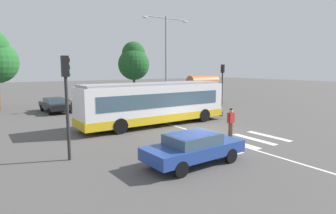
# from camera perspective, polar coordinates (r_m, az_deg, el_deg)

# --- Properties ---
(ground_plane) EXTENTS (160.00, 160.00, 0.00)m
(ground_plane) POSITION_cam_1_polar(r_m,az_deg,el_deg) (18.32, 7.02, -5.05)
(ground_plane) COLOR #514F4C
(city_transit_bus) EXTENTS (11.32, 2.87, 3.06)m
(city_transit_bus) POSITION_cam_1_polar(r_m,az_deg,el_deg) (20.16, -2.73, 0.78)
(city_transit_bus) COLOR black
(city_transit_bus) RESTS_ON ground_plane
(pedestrian_crossing_street) EXTENTS (0.58, 0.30, 1.72)m
(pedestrian_crossing_street) POSITION_cam_1_polar(r_m,az_deg,el_deg) (17.22, 12.74, -2.73)
(pedestrian_crossing_street) COLOR brown
(pedestrian_crossing_street) RESTS_ON ground_plane
(foreground_sedan) EXTENTS (4.58, 2.04, 1.35)m
(foreground_sedan) POSITION_cam_1_polar(r_m,az_deg,el_deg) (12.07, 5.27, -8.12)
(foreground_sedan) COLOR black
(foreground_sedan) RESTS_ON ground_plane
(parked_car_black) EXTENTS (2.14, 4.62, 1.35)m
(parked_car_black) POSITION_cam_1_polar(r_m,az_deg,el_deg) (28.17, -22.16, 0.56)
(parked_car_black) COLOR black
(parked_car_black) RESTS_ON ground_plane
(parked_car_champagne) EXTENTS (2.01, 4.57, 1.35)m
(parked_car_champagne) POSITION_cam_1_polar(r_m,az_deg,el_deg) (28.99, -16.60, 1.01)
(parked_car_champagne) COLOR black
(parked_car_champagne) RESTS_ON ground_plane
(parked_car_charcoal) EXTENTS (2.30, 4.67, 1.35)m
(parked_car_charcoal) POSITION_cam_1_polar(r_m,az_deg,el_deg) (29.88, -11.47, 1.38)
(parked_car_charcoal) COLOR black
(parked_car_charcoal) RESTS_ON ground_plane
(parked_car_blue) EXTENTS (2.01, 4.57, 1.35)m
(parked_car_blue) POSITION_cam_1_polar(r_m,az_deg,el_deg) (30.69, -7.12, 1.64)
(parked_car_blue) COLOR black
(parked_car_blue) RESTS_ON ground_plane
(parked_car_silver) EXTENTS (1.95, 4.54, 1.35)m
(parked_car_silver) POSITION_cam_1_polar(r_m,az_deg,el_deg) (32.10, -2.57, 1.97)
(parked_car_silver) COLOR black
(parked_car_silver) RESTS_ON ground_plane
(parked_car_teal) EXTENTS (2.03, 4.58, 1.35)m
(parked_car_teal) POSITION_cam_1_polar(r_m,az_deg,el_deg) (33.71, 0.83, 2.26)
(parked_car_teal) COLOR black
(parked_car_teal) RESTS_ON ground_plane
(traffic_light_near_corner) EXTENTS (0.33, 0.32, 4.63)m
(traffic_light_near_corner) POSITION_cam_1_polar(r_m,az_deg,el_deg) (12.92, -20.10, 3.09)
(traffic_light_near_corner) COLOR #28282B
(traffic_light_near_corner) RESTS_ON ground_plane
(traffic_light_far_corner) EXTENTS (0.33, 0.32, 4.50)m
(traffic_light_far_corner) POSITION_cam_1_polar(r_m,az_deg,el_deg) (31.18, 11.07, 5.84)
(traffic_light_far_corner) COLOR #28282B
(traffic_light_far_corner) RESTS_ON ground_plane
(bus_stop_shelter) EXTENTS (4.06, 1.54, 3.25)m
(bus_stop_shelter) POSITION_cam_1_polar(r_m,az_deg,el_deg) (33.67, 7.16, 5.02)
(bus_stop_shelter) COLOR #28282B
(bus_stop_shelter) RESTS_ON ground_plane
(twin_arm_street_lamp) EXTENTS (5.33, 0.32, 9.21)m
(twin_arm_street_lamp) POSITION_cam_1_polar(r_m,az_deg,el_deg) (28.76, -0.41, 11.15)
(twin_arm_street_lamp) COLOR #939399
(twin_arm_street_lamp) RESTS_ON ground_plane
(background_tree_right) EXTENTS (4.16, 4.16, 7.63)m
(background_tree_right) POSITION_cam_1_polar(r_m,az_deg,el_deg) (37.81, -7.04, 9.30)
(background_tree_right) COLOR brown
(background_tree_right) RESTS_ON ground_plane
(crosswalk_painted_stripes) EXTENTS (5.89, 3.03, 0.01)m
(crosswalk_painted_stripes) POSITION_cam_1_polar(r_m,az_deg,el_deg) (16.06, 14.01, -7.07)
(crosswalk_painted_stripes) COLOR silver
(crosswalk_painted_stripes) RESTS_ON ground_plane
(lane_center_line) EXTENTS (0.16, 24.00, 0.01)m
(lane_center_line) POSITION_cam_1_polar(r_m,az_deg,el_deg) (19.59, 2.24, -4.13)
(lane_center_line) COLOR silver
(lane_center_line) RESTS_ON ground_plane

